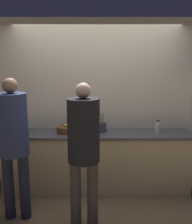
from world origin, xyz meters
The scene contains 9 objects.
ground_plane centered at (0.00, 0.00, 0.00)m, with size 14.00×14.00×0.00m, color #8C704C.
wall_back centered at (0.00, 0.61, 1.30)m, with size 5.20×0.06×2.60m.
counter centered at (0.00, 0.33, 0.46)m, with size 2.77×0.59×0.92m.
person_left centered at (-1.01, -0.40, 1.07)m, with size 0.36×0.36×1.77m.
person_center centered at (-0.15, -0.56, 1.04)m, with size 0.37×0.37×1.73m.
fruit_bowl centered at (-0.46, 0.32, 0.97)m, with size 0.27×0.27×0.14m.
utensil_crock centered at (0.08, 0.36, 0.99)m, with size 0.13×0.13×0.29m.
bottle_clear centered at (0.92, 0.36, 0.99)m, with size 0.08×0.08×0.18m.
cup_blue centered at (-0.28, 0.50, 0.96)m, with size 0.08×0.08×0.09m.
Camera 1 is at (-0.01, -3.27, 1.95)m, focal length 40.00 mm.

